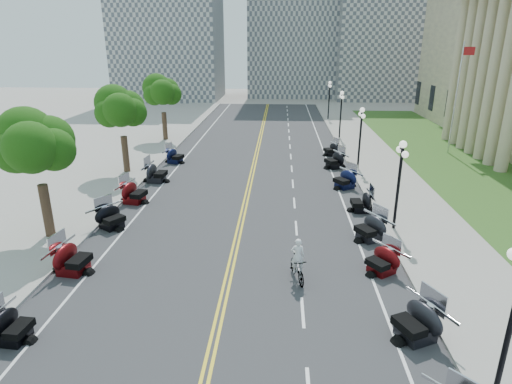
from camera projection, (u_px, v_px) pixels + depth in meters
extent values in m
plane|color=gray|center=(232.00, 261.00, 20.56)|extent=(160.00, 160.00, 0.00)
cube|color=#333335|center=(248.00, 192.00, 29.98)|extent=(16.00, 90.00, 0.01)
cube|color=yellow|center=(246.00, 192.00, 29.98)|extent=(0.12, 90.00, 0.00)
cube|color=yellow|center=(250.00, 192.00, 29.97)|extent=(0.12, 90.00, 0.00)
cube|color=white|center=(340.00, 194.00, 29.63)|extent=(0.12, 90.00, 0.00)
cube|color=white|center=(158.00, 190.00, 30.32)|extent=(0.12, 90.00, 0.00)
cube|color=white|center=(303.00, 312.00, 16.61)|extent=(0.12, 2.00, 0.00)
cube|color=white|center=(299.00, 262.00, 20.38)|extent=(0.12, 2.00, 0.00)
cube|color=white|center=(296.00, 228.00, 24.15)|extent=(0.12, 2.00, 0.00)
cube|color=white|center=(294.00, 203.00, 27.92)|extent=(0.12, 2.00, 0.00)
cube|color=white|center=(293.00, 184.00, 31.68)|extent=(0.12, 2.00, 0.00)
cube|color=white|center=(292.00, 169.00, 35.45)|extent=(0.12, 2.00, 0.00)
cube|color=white|center=(291.00, 156.00, 39.22)|extent=(0.12, 2.00, 0.00)
cube|color=white|center=(290.00, 146.00, 42.99)|extent=(0.12, 2.00, 0.00)
cube|color=white|center=(289.00, 138.00, 46.75)|extent=(0.12, 2.00, 0.00)
cube|color=white|center=(289.00, 131.00, 50.52)|extent=(0.12, 2.00, 0.00)
cube|color=white|center=(288.00, 125.00, 54.29)|extent=(0.12, 2.00, 0.00)
cube|color=white|center=(288.00, 119.00, 58.06)|extent=(0.12, 2.00, 0.00)
cube|color=white|center=(288.00, 115.00, 61.82)|extent=(0.12, 2.00, 0.00)
cube|color=white|center=(287.00, 110.00, 65.59)|extent=(0.12, 2.00, 0.00)
cube|color=white|center=(287.00, 107.00, 69.36)|extent=(0.12, 2.00, 0.00)
cube|color=#9E9991|center=(400.00, 194.00, 29.38)|extent=(5.00, 90.00, 0.15)
cube|color=#9E9991|center=(101.00, 188.00, 30.52)|extent=(5.00, 90.00, 0.15)
cube|color=#356023|center=(459.00, 164.00, 36.55)|extent=(9.00, 60.00, 0.10)
cube|color=gray|center=(168.00, 24.00, 75.62)|extent=(18.00, 14.00, 26.00)
cube|color=gray|center=(292.00, 13.00, 79.42)|extent=(16.00, 12.00, 30.00)
cube|color=gray|center=(392.00, 36.00, 76.94)|extent=(20.00, 14.00, 22.00)
imported|color=#A51414|center=(297.00, 268.00, 18.70)|extent=(1.01, 1.99, 1.15)
imported|color=silver|center=(298.00, 239.00, 18.23)|extent=(0.60, 0.40, 1.66)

